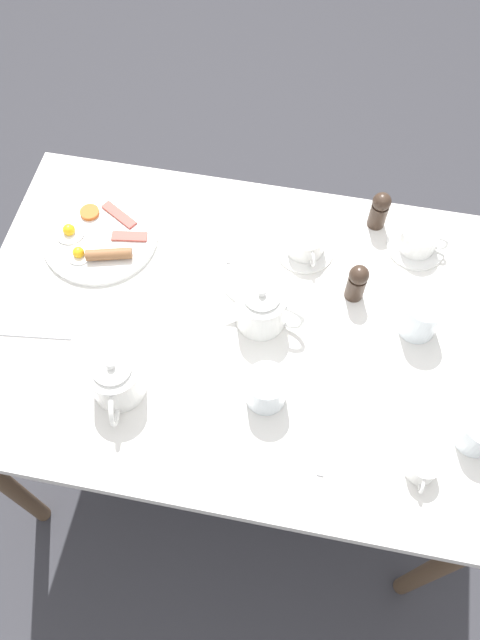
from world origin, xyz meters
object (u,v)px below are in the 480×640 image
object	(u,v)px
pepper_grinder	(380,209)
creamer_jug	(422,467)
teacup_with_saucer_right	(418,240)
water_glass_short	(266,389)
fork_by_plate	(225,233)
teacup_with_saucer_left	(306,243)
salt_grinder	(357,282)
teapot_far	(116,379)
breakfast_plate	(99,237)
knife_by_plate	(24,334)
water_glass_tall	(479,431)
wine_glass_spare	(421,317)
spoon_for_tea	(327,438)
teapot_near	(262,308)

from	to	relation	value
pepper_grinder	creamer_jug	bearing A→B (deg)	12.88
teacup_with_saucer_right	water_glass_short	distance (m)	0.52
pepper_grinder	fork_by_plate	distance (m)	0.37
teacup_with_saucer_left	salt_grinder	distance (m)	0.16
teapot_far	fork_by_plate	distance (m)	0.46
breakfast_plate	teacup_with_saucer_left	bearing A→B (deg)	97.11
teacup_with_saucer_right	teacup_with_saucer_left	bearing A→B (deg)	-77.11
salt_grinder	teapot_far	bearing A→B (deg)	-54.58
water_glass_short	knife_by_plate	bearing A→B (deg)	-94.73
breakfast_plate	knife_by_plate	world-z (taller)	breakfast_plate
knife_by_plate	salt_grinder	bearing A→B (deg)	108.77
teacup_with_saucer_left	water_glass_tall	size ratio (longest dim) A/B	1.63
breakfast_plate	water_glass_tall	size ratio (longest dim) A/B	3.28
pepper_grinder	water_glass_tall	bearing A→B (deg)	25.31
breakfast_plate	teapot_far	world-z (taller)	teapot_far
teacup_with_saucer_right	wine_glass_spare	xyz separation A→B (m)	(0.22, 0.01, 0.02)
teacup_with_saucer_left	water_glass_short	bearing A→B (deg)	-4.19
breakfast_plate	water_glass_short	bearing A→B (deg)	54.79
water_glass_short	creamer_jug	bearing A→B (deg)	73.23
wine_glass_spare	fork_by_plate	bearing A→B (deg)	-110.48
water_glass_tall	teacup_with_saucer_left	bearing A→B (deg)	-134.75
teacup_with_saucer_right	water_glass_tall	size ratio (longest dim) A/B	1.63
teacup_with_saucer_right	water_glass_short	size ratio (longest dim) A/B	1.59
fork_by_plate	knife_by_plate	size ratio (longest dim) A/B	0.80
teacup_with_saucer_left	wine_glass_spare	size ratio (longest dim) A/B	1.41
water_glass_short	teacup_with_saucer_left	bearing A→B (deg)	175.81
teapot_far	pepper_grinder	distance (m)	0.72
breakfast_plate	spoon_for_tea	distance (m)	0.70
water_glass_tall	knife_by_plate	bearing A→B (deg)	-93.18
pepper_grinder	fork_by_plate	world-z (taller)	pepper_grinder
breakfast_plate	salt_grinder	distance (m)	0.61
wine_glass_spare	knife_by_plate	xyz separation A→B (m)	(0.18, -0.84, -0.05)
teacup_with_saucer_left	wine_glass_spare	distance (m)	0.31
teapot_far	creamer_jug	distance (m)	0.62
teacup_with_saucer_left	creamer_jug	bearing A→B (deg)	31.38
teapot_near	wine_glass_spare	size ratio (longest dim) A/B	2.03
salt_grinder	knife_by_plate	distance (m)	0.73
teacup_with_saucer_right	water_glass_short	bearing A→B (deg)	-32.82
teapot_near	teacup_with_saucer_right	xyz separation A→B (m)	(-0.26, 0.32, -0.02)
pepper_grinder	salt_grinder	xyz separation A→B (m)	(0.21, -0.03, 0.00)
wine_glass_spare	pepper_grinder	size ratio (longest dim) A/B	0.94
teapot_near	creamer_jug	xyz separation A→B (m)	(0.27, 0.36, -0.03)
teacup_with_saucer_left	wine_glass_spare	bearing A→B (deg)	59.37
pepper_grinder	spoon_for_tea	distance (m)	0.56
breakfast_plate	knife_by_plate	distance (m)	0.29
creamer_jug	fork_by_plate	size ratio (longest dim) A/B	0.48
pepper_grinder	teapot_near	bearing A→B (deg)	-35.57
teacup_with_saucer_right	spoon_for_tea	xyz separation A→B (m)	(0.50, -0.15, -0.03)
water_glass_tall	fork_by_plate	size ratio (longest dim) A/B	0.49
creamer_jug	breakfast_plate	bearing A→B (deg)	-118.32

